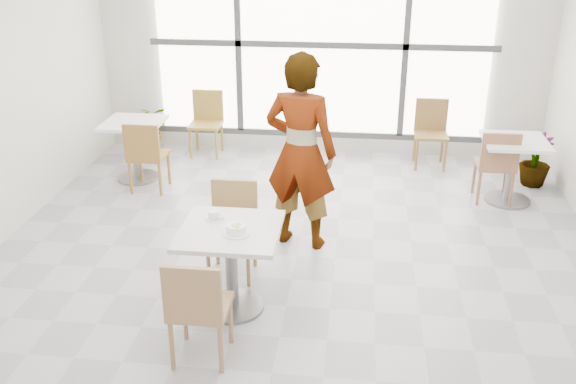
# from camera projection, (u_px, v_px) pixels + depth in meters

# --- Properties ---
(floor) EXTENTS (7.00, 7.00, 0.00)m
(floor) POSITION_uv_depth(u_px,v_px,m) (292.00, 279.00, 5.81)
(floor) COLOR #9E9EA5
(floor) RESTS_ON ground
(wall_back) EXTENTS (6.00, 0.00, 6.00)m
(wall_back) POSITION_uv_depth(u_px,v_px,m) (321.00, 44.00, 8.40)
(wall_back) COLOR silver
(wall_back) RESTS_ON ground
(window) EXTENTS (4.60, 0.07, 2.52)m
(window) POSITION_uv_depth(u_px,v_px,m) (321.00, 45.00, 8.34)
(window) COLOR white
(window) RESTS_ON ground
(main_table) EXTENTS (0.80, 0.80, 0.75)m
(main_table) POSITION_uv_depth(u_px,v_px,m) (231.00, 254.00, 5.18)
(main_table) COLOR silver
(main_table) RESTS_ON ground
(chair_near) EXTENTS (0.42, 0.42, 0.87)m
(chair_near) POSITION_uv_depth(u_px,v_px,m) (197.00, 305.00, 4.53)
(chair_near) COLOR #9E774E
(chair_near) RESTS_ON ground
(chair_far) EXTENTS (0.42, 0.42, 0.87)m
(chair_far) POSITION_uv_depth(u_px,v_px,m) (233.00, 222.00, 5.76)
(chair_far) COLOR #A27F4A
(chair_far) RESTS_ON ground
(oatmeal_bowl) EXTENTS (0.21, 0.21, 0.10)m
(oatmeal_bowl) POSITION_uv_depth(u_px,v_px,m) (236.00, 229.00, 4.98)
(oatmeal_bowl) COLOR white
(oatmeal_bowl) RESTS_ON main_table
(coffee_cup) EXTENTS (0.16, 0.13, 0.07)m
(coffee_cup) POSITION_uv_depth(u_px,v_px,m) (214.00, 215.00, 5.24)
(coffee_cup) COLOR silver
(coffee_cup) RESTS_ON main_table
(person) EXTENTS (0.80, 0.62, 1.94)m
(person) POSITION_uv_depth(u_px,v_px,m) (301.00, 152.00, 6.08)
(person) COLOR black
(person) RESTS_ON ground
(bg_table_left) EXTENTS (0.70, 0.70, 0.75)m
(bg_table_left) POSITION_uv_depth(u_px,v_px,m) (135.00, 142.00, 7.85)
(bg_table_left) COLOR white
(bg_table_left) RESTS_ON ground
(bg_table_right) EXTENTS (0.70, 0.70, 0.75)m
(bg_table_right) POSITION_uv_depth(u_px,v_px,m) (513.00, 162.00, 7.21)
(bg_table_right) COLOR white
(bg_table_right) RESTS_ON ground
(bg_chair_left_near) EXTENTS (0.42, 0.42, 0.87)m
(bg_chair_left_near) POSITION_uv_depth(u_px,v_px,m) (146.00, 152.00, 7.46)
(bg_chair_left_near) COLOR olive
(bg_chair_left_near) RESTS_ON ground
(bg_chair_left_far) EXTENTS (0.42, 0.42, 0.87)m
(bg_chair_left_far) POSITION_uv_depth(u_px,v_px,m) (207.00, 118.00, 8.73)
(bg_chair_left_far) COLOR #A28338
(bg_chair_left_far) RESTS_ON ground
(bg_chair_right_near) EXTENTS (0.42, 0.42, 0.87)m
(bg_chair_right_near) POSITION_uv_depth(u_px,v_px,m) (497.00, 162.00, 7.17)
(bg_chair_right_near) COLOR #936345
(bg_chair_right_near) RESTS_ON ground
(bg_chair_right_far) EXTENTS (0.42, 0.42, 0.87)m
(bg_chair_right_far) POSITION_uv_depth(u_px,v_px,m) (431.00, 128.00, 8.31)
(bg_chair_right_far) COLOR olive
(bg_chair_right_far) RESTS_ON ground
(plant_left) EXTENTS (0.75, 0.69, 0.72)m
(plant_left) POSITION_uv_depth(u_px,v_px,m) (148.00, 130.00, 8.72)
(plant_left) COLOR #417A34
(plant_left) RESTS_ON ground
(plant_right) EXTENTS (0.42, 0.42, 0.65)m
(plant_right) POSITION_uv_depth(u_px,v_px,m) (535.00, 160.00, 7.73)
(plant_right) COLOR #64884C
(plant_right) RESTS_ON ground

